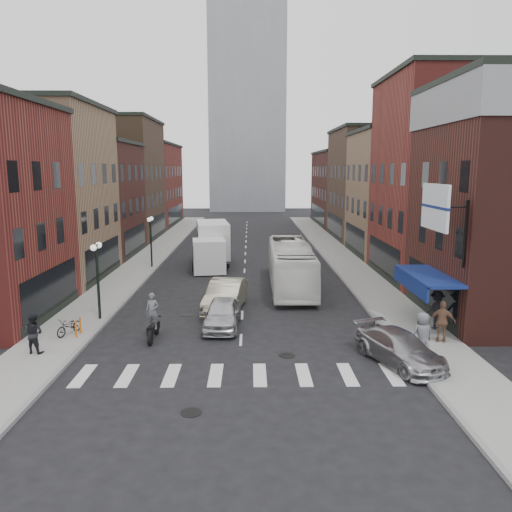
% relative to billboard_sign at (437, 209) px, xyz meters
% --- Properties ---
extents(ground, '(160.00, 160.00, 0.00)m').
position_rel_billboard_sign_xyz_m(ground, '(-8.59, -0.50, -6.13)').
color(ground, black).
rests_on(ground, ground).
extents(sidewalk_left, '(3.00, 74.00, 0.15)m').
position_rel_billboard_sign_xyz_m(sidewalk_left, '(-17.09, 21.50, -6.06)').
color(sidewalk_left, gray).
rests_on(sidewalk_left, ground).
extents(sidewalk_right, '(3.00, 74.00, 0.15)m').
position_rel_billboard_sign_xyz_m(sidewalk_right, '(-0.09, 21.50, -6.06)').
color(sidewalk_right, gray).
rests_on(sidewalk_right, ground).
extents(curb_left, '(0.20, 74.00, 0.16)m').
position_rel_billboard_sign_xyz_m(curb_left, '(-15.59, 21.50, -6.13)').
color(curb_left, gray).
rests_on(curb_left, ground).
extents(curb_right, '(0.20, 74.00, 0.16)m').
position_rel_billboard_sign_xyz_m(curb_right, '(-1.59, 21.50, -6.13)').
color(curb_right, gray).
rests_on(curb_right, ground).
extents(crosswalk_stripes, '(12.00, 2.20, 0.01)m').
position_rel_billboard_sign_xyz_m(crosswalk_stripes, '(-8.59, -3.50, -6.13)').
color(crosswalk_stripes, silver).
rests_on(crosswalk_stripes, ground).
extents(bldg_left_mid_a, '(10.30, 10.20, 12.30)m').
position_rel_billboard_sign_xyz_m(bldg_left_mid_a, '(-23.58, 13.50, 0.02)').
color(bldg_left_mid_a, '#A07958').
rests_on(bldg_left_mid_a, ground).
extents(bldg_left_mid_b, '(10.30, 10.20, 10.30)m').
position_rel_billboard_sign_xyz_m(bldg_left_mid_b, '(-23.58, 23.50, -0.98)').
color(bldg_left_mid_b, '#441D18').
rests_on(bldg_left_mid_b, ground).
extents(bldg_left_far_a, '(10.30, 12.20, 13.30)m').
position_rel_billboard_sign_xyz_m(bldg_left_far_a, '(-23.58, 34.50, 0.52)').
color(bldg_left_far_a, '#4E3927').
rests_on(bldg_left_far_a, ground).
extents(bldg_left_far_b, '(10.30, 16.20, 11.30)m').
position_rel_billboard_sign_xyz_m(bldg_left_far_b, '(-23.58, 48.50, -0.48)').
color(bldg_left_far_b, maroon).
rests_on(bldg_left_far_b, ground).
extents(bldg_right_mid_a, '(10.30, 10.20, 14.30)m').
position_rel_billboard_sign_xyz_m(bldg_right_mid_a, '(6.41, 13.50, 1.02)').
color(bldg_right_mid_a, maroon).
rests_on(bldg_right_mid_a, ground).
extents(bldg_right_mid_b, '(10.30, 10.20, 11.30)m').
position_rel_billboard_sign_xyz_m(bldg_right_mid_b, '(6.41, 23.50, -0.48)').
color(bldg_right_mid_b, '#A07958').
rests_on(bldg_right_mid_b, ground).
extents(bldg_right_far_a, '(10.30, 12.20, 12.30)m').
position_rel_billboard_sign_xyz_m(bldg_right_far_a, '(6.41, 34.50, 0.02)').
color(bldg_right_far_a, '#4E3927').
rests_on(bldg_right_far_a, ground).
extents(bldg_right_far_b, '(10.30, 16.20, 10.30)m').
position_rel_billboard_sign_xyz_m(bldg_right_far_b, '(6.41, 48.50, -0.98)').
color(bldg_right_far_b, '#441D18').
rests_on(bldg_right_far_b, ground).
extents(awning_blue, '(1.80, 5.00, 0.78)m').
position_rel_billboard_sign_xyz_m(awning_blue, '(0.34, 2.00, -3.50)').
color(awning_blue, navy).
rests_on(awning_blue, ground).
extents(billboard_sign, '(1.52, 3.00, 3.70)m').
position_rel_billboard_sign_xyz_m(billboard_sign, '(0.00, 0.00, 0.00)').
color(billboard_sign, black).
rests_on(billboard_sign, ground).
extents(distant_tower, '(14.00, 14.00, 50.00)m').
position_rel_billboard_sign_xyz_m(distant_tower, '(-8.59, 77.50, 18.87)').
color(distant_tower, '#9399A0').
rests_on(distant_tower, ground).
extents(streetlamp_near, '(0.32, 1.22, 4.11)m').
position_rel_billboard_sign_xyz_m(streetlamp_near, '(-15.99, 3.50, -3.22)').
color(streetlamp_near, black).
rests_on(streetlamp_near, ground).
extents(streetlamp_far, '(0.32, 1.22, 4.11)m').
position_rel_billboard_sign_xyz_m(streetlamp_far, '(-15.99, 17.50, -3.22)').
color(streetlamp_far, black).
rests_on(streetlamp_far, ground).
extents(bike_rack, '(0.08, 0.68, 0.80)m').
position_rel_billboard_sign_xyz_m(bike_rack, '(-16.19, 0.80, -5.58)').
color(bike_rack, '#D8590C').
rests_on(bike_rack, sidewalk_left).
extents(box_truck, '(3.15, 8.35, 3.52)m').
position_rel_billboard_sign_xyz_m(box_truck, '(-11.25, 18.28, -4.39)').
color(box_truck, silver).
rests_on(box_truck, ground).
extents(motorcycle_rider, '(0.66, 2.20, 2.24)m').
position_rel_billboard_sign_xyz_m(motorcycle_rider, '(-12.65, 0.56, -5.08)').
color(motorcycle_rider, black).
rests_on(motorcycle_rider, ground).
extents(transit_bus, '(2.72, 11.10, 3.08)m').
position_rel_billboard_sign_xyz_m(transit_bus, '(-5.46, 10.72, -4.59)').
color(transit_bus, white).
rests_on(transit_bus, ground).
extents(sedan_left_near, '(1.93, 4.34, 1.45)m').
position_rel_billboard_sign_xyz_m(sedan_left_near, '(-9.54, 2.38, -5.41)').
color(sedan_left_near, silver).
rests_on(sedan_left_near, ground).
extents(sedan_left_far, '(2.48, 5.34, 1.69)m').
position_rel_billboard_sign_xyz_m(sedan_left_far, '(-9.52, 5.50, -5.29)').
color(sedan_left_far, '#B6B294').
rests_on(sedan_left_far, ground).
extents(curb_car, '(3.37, 4.92, 1.32)m').
position_rel_billboard_sign_xyz_m(curb_car, '(-2.09, -2.44, -5.47)').
color(curb_car, '#A6A6AA').
rests_on(curb_car, ground).
extents(parked_bicycle, '(1.10, 1.65, 0.82)m').
position_rel_billboard_sign_xyz_m(parked_bicycle, '(-16.65, 0.94, -5.57)').
color(parked_bicycle, black).
rests_on(parked_bicycle, sidewalk_left).
extents(ped_left_solo, '(0.91, 0.64, 1.72)m').
position_rel_billboard_sign_xyz_m(ped_left_solo, '(-17.30, -1.41, -5.12)').
color(ped_left_solo, black).
rests_on(ped_left_solo, sidewalk_left).
extents(ped_right_a, '(1.30, 0.77, 1.90)m').
position_rel_billboard_sign_xyz_m(ped_right_a, '(0.91, 1.61, -5.03)').
color(ped_right_a, black).
rests_on(ped_right_a, sidewalk_right).
extents(ped_right_b, '(1.22, 0.87, 1.89)m').
position_rel_billboard_sign_xyz_m(ped_right_b, '(0.47, -0.27, -5.04)').
color(ped_right_b, brown).
rests_on(ped_right_b, sidewalk_right).
extents(ped_right_c, '(1.03, 0.79, 1.87)m').
position_rel_billboard_sign_xyz_m(ped_right_c, '(-1.02, -1.97, -5.05)').
color(ped_right_c, slate).
rests_on(ped_right_c, sidewalk_right).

